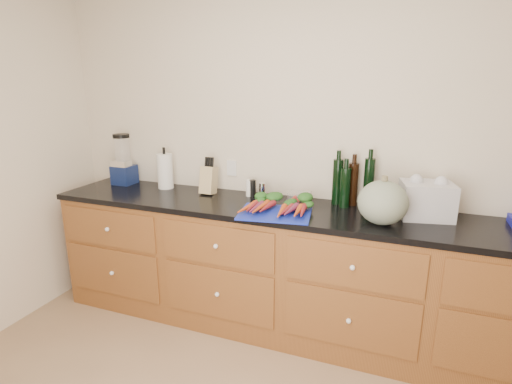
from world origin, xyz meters
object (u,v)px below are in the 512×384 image
at_px(paper_towel, 165,171).
at_px(knife_block, 209,180).
at_px(squash, 383,203).
at_px(tomato_box, 299,197).
at_px(carrots, 278,206).
at_px(blender_appliance, 123,162).
at_px(cutting_board, 275,213).

distance_m(paper_towel, knife_block, 0.41).
distance_m(squash, paper_towel, 1.73).
xyz_separation_m(knife_block, tomato_box, (0.72, 0.03, -0.07)).
bearing_deg(carrots, blender_appliance, 169.62).
xyz_separation_m(paper_towel, knife_block, (0.40, -0.02, -0.04)).
bearing_deg(blender_appliance, knife_block, -1.25).
xyz_separation_m(blender_appliance, knife_block, (0.81, -0.02, -0.08)).
height_order(squash, tomato_box, squash).
distance_m(blender_appliance, tomato_box, 1.54).
relative_size(squash, tomato_box, 1.98).
height_order(squash, paper_towel, paper_towel).
bearing_deg(knife_block, carrots, -21.19).
distance_m(squash, knife_block, 1.33).
height_order(carrots, tomato_box, carrots).
relative_size(knife_block, tomato_box, 1.39).
distance_m(cutting_board, carrots, 0.06).
xyz_separation_m(carrots, squash, (0.67, 0.01, 0.10)).
bearing_deg(paper_towel, tomato_box, 0.51).
relative_size(cutting_board, squash, 1.54).
height_order(blender_appliance, knife_block, blender_appliance).
xyz_separation_m(squash, tomato_box, (-0.59, 0.27, -0.10)).
bearing_deg(blender_appliance, tomato_box, 0.46).
distance_m(paper_towel, tomato_box, 1.13).
xyz_separation_m(cutting_board, paper_towel, (-1.05, 0.32, 0.14)).
height_order(cutting_board, knife_block, knife_block).
xyz_separation_m(cutting_board, carrots, (0.00, 0.05, 0.03)).
relative_size(paper_towel, tomato_box, 1.86).
bearing_deg(cutting_board, paper_towel, 162.99).
bearing_deg(cutting_board, squash, 4.84).
distance_m(knife_block, tomato_box, 0.72).
bearing_deg(knife_block, tomato_box, 2.39).
distance_m(cutting_board, knife_block, 0.72).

